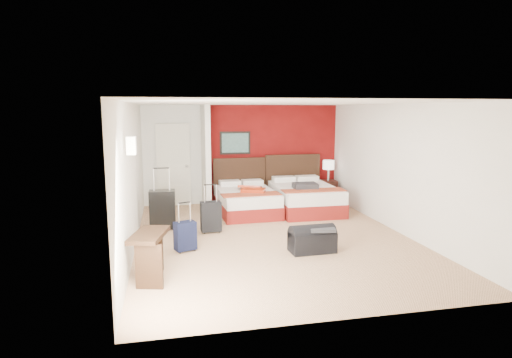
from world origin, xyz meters
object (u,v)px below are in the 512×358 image
object	(u,v)px
suitcase_black	(163,211)
suitcase_charcoal	(211,218)
bed_right	(305,198)
table_lamp	(328,170)
nightstand	(328,191)
duffel_bag	(312,241)
bed_left	(247,202)
red_suitcase_open	(252,189)
desk	(150,256)
suitcase_navy	(185,237)

from	to	relation	value
suitcase_black	suitcase_charcoal	bearing A→B (deg)	-22.83
bed_right	table_lamp	xyz separation A→B (m)	(0.91, 0.84, 0.53)
nightstand	suitcase_black	size ratio (longest dim) A/B	0.74
table_lamp	duffel_bag	xyz separation A→B (m)	(-1.73, -3.71, -0.64)
duffel_bag	nightstand	bearing A→B (deg)	62.17
bed_left	red_suitcase_open	size ratio (longest dim) A/B	2.51
bed_left	table_lamp	world-z (taller)	table_lamp
nightstand	duffel_bag	bearing A→B (deg)	-110.53
red_suitcase_open	nightstand	xyz separation A→B (m)	(2.21, 0.91, -0.30)
suitcase_charcoal	desk	xyz separation A→B (m)	(-1.09, -2.18, 0.05)
red_suitcase_open	duffel_bag	xyz separation A→B (m)	(0.48, -2.80, -0.40)
suitcase_black	nightstand	bearing A→B (deg)	24.67
suitcase_navy	duffel_bag	world-z (taller)	suitcase_navy
nightstand	suitcase_charcoal	bearing A→B (deg)	-141.87
suitcase_black	suitcase_charcoal	size ratio (longest dim) A/B	1.32
red_suitcase_open	nightstand	size ratio (longest dim) A/B	1.27
bed_right	suitcase_navy	distance (m)	3.79
red_suitcase_open	nightstand	bearing A→B (deg)	43.46
duffel_bag	desk	distance (m)	2.73
bed_left	duffel_bag	distance (m)	2.96
duffel_bag	bed_right	bearing A→B (deg)	71.18
red_suitcase_open	suitcase_black	xyz separation A→B (m)	(-1.99, -0.85, -0.21)
bed_left	nightstand	bearing A→B (deg)	16.74
duffel_bag	desk	xyz separation A→B (m)	(-2.64, -0.65, 0.15)
bed_left	duffel_bag	xyz separation A→B (m)	(0.58, -2.90, -0.08)
nightstand	desk	size ratio (longest dim) A/B	0.70
nightstand	suitcase_black	xyz separation A→B (m)	(-4.21, -1.76, 0.10)
suitcase_black	suitcase_charcoal	world-z (taller)	suitcase_black
bed_right	suitcase_black	distance (m)	3.43
desk	red_suitcase_open	bearing A→B (deg)	72.30
bed_left	duffel_bag	world-z (taller)	bed_left
nightstand	duffel_bag	distance (m)	4.10
bed_left	duffel_bag	size ratio (longest dim) A/B	2.40
bed_right	duffel_bag	distance (m)	3.00
table_lamp	suitcase_black	size ratio (longest dim) A/B	0.69
table_lamp	desk	distance (m)	6.20
suitcase_navy	nightstand	bearing A→B (deg)	19.62
nightstand	desk	distance (m)	6.18
suitcase_navy	suitcase_charcoal	bearing A→B (deg)	41.94
bed_left	suitcase_charcoal	world-z (taller)	suitcase_charcoal
suitcase_black	desk	bearing A→B (deg)	-91.68
bed_right	suitcase_black	world-z (taller)	suitcase_black
red_suitcase_open	suitcase_charcoal	bearing A→B (deg)	-108.78
bed_left	bed_right	bearing A→B (deg)	-3.64
red_suitcase_open	suitcase_black	world-z (taller)	suitcase_black
nightstand	suitcase_navy	bearing A→B (deg)	-135.32
suitcase_black	suitcase_navy	bearing A→B (deg)	-73.73
bed_left	nightstand	xyz separation A→B (m)	(2.31, 0.81, 0.01)
red_suitcase_open	suitcase_navy	world-z (taller)	red_suitcase_open
suitcase_charcoal	red_suitcase_open	bearing A→B (deg)	46.13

